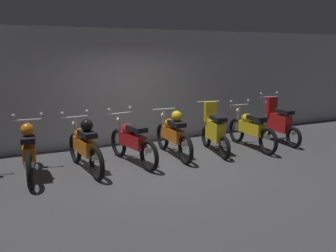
{
  "coord_description": "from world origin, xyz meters",
  "views": [
    {
      "loc": [
        -2.99,
        -6.6,
        2.32
      ],
      "look_at": [
        0.31,
        0.39,
        0.75
      ],
      "focal_mm": 38.47,
      "sensor_mm": 36.0,
      "label": 1
    }
  ],
  "objects_px": {
    "motorbike_slot_2": "(85,145)",
    "motorbike_slot_6": "(251,129)",
    "motorbike_slot_3": "(132,141)",
    "motorbike_slot_5": "(214,131)",
    "motorbike_slot_1": "(29,150)",
    "motorbike_slot_7": "(278,123)",
    "motorbike_slot_4": "(173,134)"
  },
  "relations": [
    {
      "from": "motorbike_slot_2",
      "to": "motorbike_slot_6",
      "type": "distance_m",
      "value": 4.1
    },
    {
      "from": "motorbike_slot_3",
      "to": "motorbike_slot_5",
      "type": "xyz_separation_m",
      "value": [
        2.06,
        -0.0,
        0.03
      ]
    },
    {
      "from": "motorbike_slot_1",
      "to": "motorbike_slot_5",
      "type": "xyz_separation_m",
      "value": [
        4.1,
        0.01,
        -0.0
      ]
    },
    {
      "from": "motorbike_slot_1",
      "to": "motorbike_slot_6",
      "type": "height_order",
      "value": "same"
    },
    {
      "from": "motorbike_slot_5",
      "to": "motorbike_slot_7",
      "type": "height_order",
      "value": "motorbike_slot_7"
    },
    {
      "from": "motorbike_slot_1",
      "to": "motorbike_slot_5",
      "type": "distance_m",
      "value": 4.1
    },
    {
      "from": "motorbike_slot_2",
      "to": "motorbike_slot_7",
      "type": "relative_size",
      "value": 1.16
    },
    {
      "from": "motorbike_slot_3",
      "to": "motorbike_slot_5",
      "type": "bearing_deg",
      "value": -0.07
    },
    {
      "from": "motorbike_slot_4",
      "to": "motorbike_slot_6",
      "type": "distance_m",
      "value": 2.06
    },
    {
      "from": "motorbike_slot_1",
      "to": "motorbike_slot_5",
      "type": "height_order",
      "value": "motorbike_slot_5"
    },
    {
      "from": "motorbike_slot_2",
      "to": "motorbike_slot_6",
      "type": "xyz_separation_m",
      "value": [
        4.1,
        0.01,
        -0.04
      ]
    },
    {
      "from": "motorbike_slot_4",
      "to": "motorbike_slot_6",
      "type": "xyz_separation_m",
      "value": [
        2.05,
        -0.18,
        -0.03
      ]
    },
    {
      "from": "motorbike_slot_4",
      "to": "motorbike_slot_7",
      "type": "relative_size",
      "value": 1.16
    },
    {
      "from": "motorbike_slot_1",
      "to": "motorbike_slot_7",
      "type": "height_order",
      "value": "motorbike_slot_7"
    },
    {
      "from": "motorbike_slot_1",
      "to": "motorbike_slot_3",
      "type": "xyz_separation_m",
      "value": [
        2.04,
        0.01,
        -0.04
      ]
    },
    {
      "from": "motorbike_slot_3",
      "to": "motorbike_slot_7",
      "type": "bearing_deg",
      "value": 1.55
    },
    {
      "from": "motorbike_slot_6",
      "to": "motorbike_slot_7",
      "type": "distance_m",
      "value": 1.04
    },
    {
      "from": "motorbike_slot_3",
      "to": "motorbike_slot_2",
      "type": "bearing_deg",
      "value": -175.87
    },
    {
      "from": "motorbike_slot_5",
      "to": "motorbike_slot_6",
      "type": "height_order",
      "value": "motorbike_slot_5"
    },
    {
      "from": "motorbike_slot_5",
      "to": "motorbike_slot_7",
      "type": "bearing_deg",
      "value": 3.18
    },
    {
      "from": "motorbike_slot_1",
      "to": "motorbike_slot_4",
      "type": "height_order",
      "value": "motorbike_slot_1"
    },
    {
      "from": "motorbike_slot_1",
      "to": "motorbike_slot_7",
      "type": "distance_m",
      "value": 6.15
    },
    {
      "from": "motorbike_slot_3",
      "to": "motorbike_slot_4",
      "type": "distance_m",
      "value": 1.04
    },
    {
      "from": "motorbike_slot_1",
      "to": "motorbike_slot_5",
      "type": "relative_size",
      "value": 1.17
    },
    {
      "from": "motorbike_slot_1",
      "to": "motorbike_slot_4",
      "type": "bearing_deg",
      "value": 2.25
    },
    {
      "from": "motorbike_slot_1",
      "to": "motorbike_slot_7",
      "type": "relative_size",
      "value": 1.16
    },
    {
      "from": "motorbike_slot_2",
      "to": "motorbike_slot_4",
      "type": "bearing_deg",
      "value": 5.21
    },
    {
      "from": "motorbike_slot_4",
      "to": "motorbike_slot_6",
      "type": "height_order",
      "value": "motorbike_slot_6"
    },
    {
      "from": "motorbike_slot_3",
      "to": "motorbike_slot_4",
      "type": "relative_size",
      "value": 0.99
    },
    {
      "from": "motorbike_slot_4",
      "to": "motorbike_slot_3",
      "type": "bearing_deg",
      "value": -173.73
    },
    {
      "from": "motorbike_slot_1",
      "to": "motorbike_slot_3",
      "type": "distance_m",
      "value": 2.04
    },
    {
      "from": "motorbike_slot_3",
      "to": "motorbike_slot_6",
      "type": "relative_size",
      "value": 0.99
    }
  ]
}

